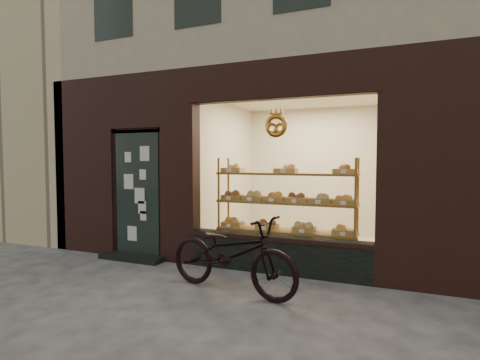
% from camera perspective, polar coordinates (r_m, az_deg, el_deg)
% --- Properties ---
extents(ground, '(90.00, 90.00, 0.00)m').
position_cam_1_polar(ground, '(4.07, -10.08, -21.18)').
color(ground, '#3A3A3A').
extents(neighbor_left, '(12.00, 7.00, 9.00)m').
position_cam_1_polar(neighbor_left, '(14.73, -31.50, 13.75)').
color(neighbor_left, '#C1B190').
rests_on(neighbor_left, ground).
extents(display_shelf, '(2.20, 0.45, 1.70)m').
position_cam_1_polar(display_shelf, '(5.94, 6.94, -4.81)').
color(display_shelf, brown).
rests_on(display_shelf, ground).
extents(bicycle, '(1.96, 1.00, 0.98)m').
position_cam_1_polar(bicycle, '(4.79, -1.35, -11.15)').
color(bicycle, black).
rests_on(bicycle, ground).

